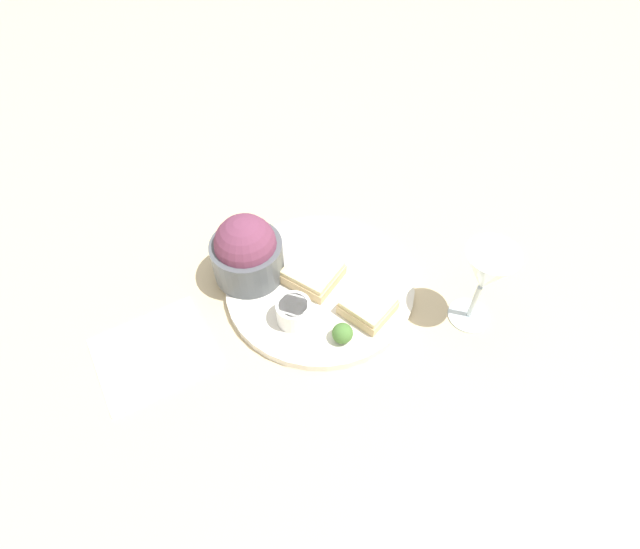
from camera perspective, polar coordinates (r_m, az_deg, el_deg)
ground_plane at (r=0.78m, az=-0.00°, el=-1.57°), size 4.00×4.00×0.00m
dinner_plate at (r=0.77m, az=-0.00°, el=-1.26°), size 0.29×0.29×0.01m
salad_bowl at (r=0.75m, az=-8.39°, el=2.61°), size 0.11×0.11×0.11m
sauce_ramekin at (r=0.71m, az=-3.02°, el=-4.21°), size 0.05×0.05×0.04m
cheese_toast_near at (r=0.76m, az=-1.06°, el=0.02°), size 0.09×0.08×0.03m
cheese_toast_far at (r=0.73m, az=5.51°, el=-3.59°), size 0.07×0.07×0.03m
wine_glass at (r=0.70m, az=18.42°, el=0.07°), size 0.07×0.07×0.14m
garnish at (r=0.70m, az=2.59°, el=-6.72°), size 0.03×0.03×0.03m
napkin at (r=0.75m, az=-18.47°, el=-8.41°), size 0.18×0.19×0.01m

